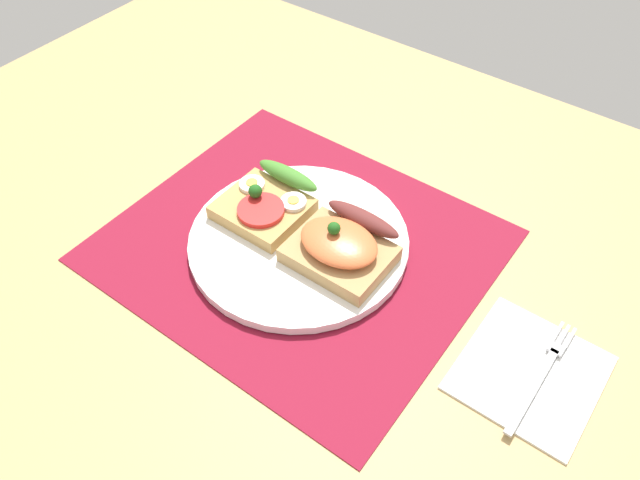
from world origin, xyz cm
name	(u,v)px	position (x,y,z in cm)	size (l,w,h in cm)	color
ground_plane	(299,255)	(0.00, 0.00, -1.60)	(120.00, 90.00, 3.20)	tan
placemat	(299,245)	(0.00, 0.00, 0.15)	(40.58, 35.42, 0.30)	maroon
plate	(299,241)	(0.00, 0.00, 0.85)	(24.85, 24.85, 1.10)	white
sandwich_egg_tomato	(267,202)	(-5.56, 1.29, 2.73)	(9.63, 10.20, 3.90)	tan
sandwich_salmon	(341,247)	(5.56, 0.29, 3.23)	(10.76, 9.84, 5.16)	tan
napkin	(531,371)	(28.04, 0.14, 0.30)	(12.63, 13.29, 0.60)	white
fork	(542,373)	(29.03, 0.29, 0.76)	(1.62, 14.48, 0.32)	#B7B7BC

